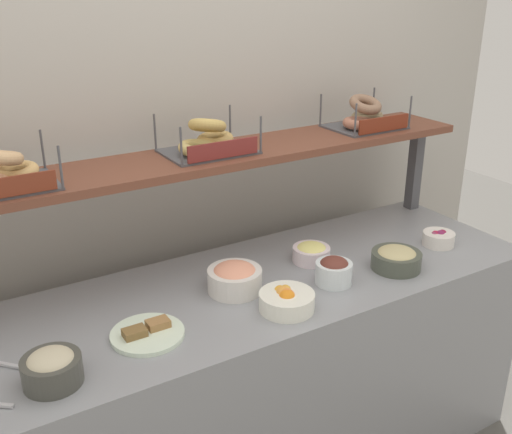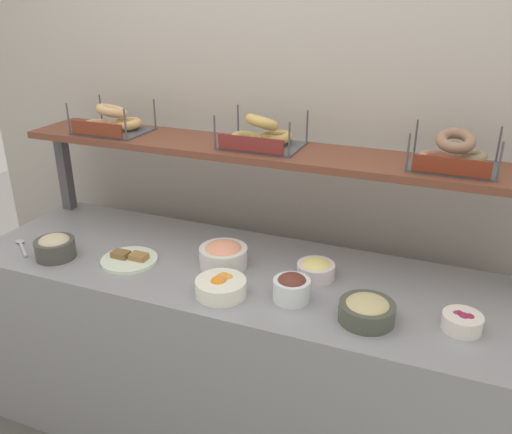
{
  "view_description": "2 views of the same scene",
  "coord_description": "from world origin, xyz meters",
  "px_view_note": "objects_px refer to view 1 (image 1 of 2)",
  "views": [
    {
      "loc": [
        -0.97,
        -1.64,
        1.9
      ],
      "look_at": [
        0.09,
        0.1,
        1.07
      ],
      "focal_mm": 42.07,
      "sensor_mm": 36.0,
      "label": 1
    },
    {
      "loc": [
        0.77,
        -1.71,
        1.87
      ],
      "look_at": [
        0.06,
        0.05,
        1.07
      ],
      "focal_mm": 37.28,
      "sensor_mm": 36.0,
      "label": 2
    }
  ],
  "objects_px": {
    "bowl_tuna_salad": "(52,368)",
    "bowl_beet_salad": "(438,238)",
    "serving_plate_white": "(147,333)",
    "bagel_basket_sesame": "(208,141)",
    "bowl_fruit_salad": "(286,300)",
    "serving_spoon_near_plate": "(33,369)",
    "bowl_lox_spread": "(235,278)",
    "bowl_egg_salad": "(311,252)",
    "bagel_basket_plain": "(2,175)",
    "bowl_chocolate_spread": "(334,270)",
    "bowl_hummus": "(396,258)",
    "bagel_basket_everything": "(365,117)"
  },
  "relations": [
    {
      "from": "bowl_tuna_salad",
      "to": "bowl_beet_salad",
      "type": "xyz_separation_m",
      "value": [
        1.59,
        0.09,
        -0.02
      ]
    },
    {
      "from": "serving_plate_white",
      "to": "bagel_basket_sesame",
      "type": "bearing_deg",
      "value": 42.66
    },
    {
      "from": "bowl_fruit_salad",
      "to": "serving_spoon_near_plate",
      "type": "relative_size",
      "value": 1.36
    },
    {
      "from": "bowl_lox_spread",
      "to": "bagel_basket_sesame",
      "type": "relative_size",
      "value": 0.59
    },
    {
      "from": "bowl_tuna_salad",
      "to": "bagel_basket_sesame",
      "type": "relative_size",
      "value": 0.5
    },
    {
      "from": "bowl_egg_salad",
      "to": "serving_plate_white",
      "type": "height_order",
      "value": "bowl_egg_salad"
    },
    {
      "from": "bowl_egg_salad",
      "to": "bowl_fruit_salad",
      "type": "height_order",
      "value": "bowl_fruit_salad"
    },
    {
      "from": "bowl_egg_salad",
      "to": "bagel_basket_plain",
      "type": "height_order",
      "value": "bagel_basket_plain"
    },
    {
      "from": "bowl_egg_salad",
      "to": "bowl_beet_salad",
      "type": "bearing_deg",
      "value": -15.58
    },
    {
      "from": "bowl_tuna_salad",
      "to": "serving_plate_white",
      "type": "xyz_separation_m",
      "value": [
        0.31,
        0.08,
        -0.04
      ]
    },
    {
      "from": "bowl_chocolate_spread",
      "to": "serving_spoon_near_plate",
      "type": "distance_m",
      "value": 1.05
    },
    {
      "from": "bowl_chocolate_spread",
      "to": "bagel_basket_sesame",
      "type": "height_order",
      "value": "bagel_basket_sesame"
    },
    {
      "from": "bowl_tuna_salad",
      "to": "serving_spoon_near_plate",
      "type": "xyz_separation_m",
      "value": [
        -0.04,
        0.08,
        -0.04
      ]
    },
    {
      "from": "bowl_tuna_salad",
      "to": "serving_spoon_near_plate",
      "type": "height_order",
      "value": "bowl_tuna_salad"
    },
    {
      "from": "bowl_hummus",
      "to": "bowl_lox_spread",
      "type": "bearing_deg",
      "value": 165.07
    },
    {
      "from": "bowl_fruit_salad",
      "to": "bagel_basket_plain",
      "type": "height_order",
      "value": "bagel_basket_plain"
    },
    {
      "from": "bowl_tuna_salad",
      "to": "bowl_chocolate_spread",
      "type": "bearing_deg",
      "value": 3.19
    },
    {
      "from": "bowl_lox_spread",
      "to": "bowl_beet_salad",
      "type": "height_order",
      "value": "bowl_lox_spread"
    },
    {
      "from": "bowl_beet_salad",
      "to": "serving_spoon_near_plate",
      "type": "height_order",
      "value": "bowl_beet_salad"
    },
    {
      "from": "bowl_egg_salad",
      "to": "bowl_chocolate_spread",
      "type": "relative_size",
      "value": 1.09
    },
    {
      "from": "bowl_fruit_salad",
      "to": "bowl_egg_salad",
      "type": "bearing_deg",
      "value": 41.29
    },
    {
      "from": "bagel_basket_plain",
      "to": "bagel_basket_everything",
      "type": "height_order",
      "value": "bagel_basket_everything"
    },
    {
      "from": "serving_plate_white",
      "to": "bagel_basket_sesame",
      "type": "height_order",
      "value": "bagel_basket_sesame"
    },
    {
      "from": "bowl_chocolate_spread",
      "to": "bagel_basket_everything",
      "type": "bearing_deg",
      "value": 41.66
    },
    {
      "from": "bagel_basket_everything",
      "to": "bowl_egg_salad",
      "type": "bearing_deg",
      "value": -152.08
    },
    {
      "from": "bowl_hummus",
      "to": "serving_spoon_near_plate",
      "type": "distance_m",
      "value": 1.33
    },
    {
      "from": "serving_plate_white",
      "to": "bagel_basket_plain",
      "type": "bearing_deg",
      "value": 128.73
    },
    {
      "from": "bowl_egg_salad",
      "to": "bowl_fruit_salad",
      "type": "relative_size",
      "value": 0.78
    },
    {
      "from": "bowl_lox_spread",
      "to": "bowl_fruit_salad",
      "type": "relative_size",
      "value": 1.04
    },
    {
      "from": "bowl_tuna_salad",
      "to": "bagel_basket_everything",
      "type": "height_order",
      "value": "bagel_basket_everything"
    },
    {
      "from": "bowl_egg_salad",
      "to": "bowl_lox_spread",
      "type": "bearing_deg",
      "value": -171.73
    },
    {
      "from": "bowl_lox_spread",
      "to": "bowl_beet_salad",
      "type": "relative_size",
      "value": 1.49
    },
    {
      "from": "bowl_lox_spread",
      "to": "bagel_basket_sesame",
      "type": "bearing_deg",
      "value": 80.01
    },
    {
      "from": "bowl_lox_spread",
      "to": "bagel_basket_everything",
      "type": "height_order",
      "value": "bagel_basket_everything"
    },
    {
      "from": "bowl_hummus",
      "to": "bowl_beet_salad",
      "type": "relative_size",
      "value": 1.45
    },
    {
      "from": "bowl_egg_salad",
      "to": "bagel_basket_everything",
      "type": "height_order",
      "value": "bagel_basket_everything"
    },
    {
      "from": "bowl_beet_salad",
      "to": "serving_plate_white",
      "type": "height_order",
      "value": "bowl_beet_salad"
    },
    {
      "from": "bowl_tuna_salad",
      "to": "bagel_basket_plain",
      "type": "xyz_separation_m",
      "value": [
        0.01,
        0.45,
        0.43
      ]
    },
    {
      "from": "bowl_fruit_salad",
      "to": "serving_plate_white",
      "type": "height_order",
      "value": "bowl_fruit_salad"
    },
    {
      "from": "bowl_hummus",
      "to": "serving_plate_white",
      "type": "relative_size",
      "value": 0.82
    },
    {
      "from": "serving_plate_white",
      "to": "bagel_basket_everything",
      "type": "bearing_deg",
      "value": 18.31
    },
    {
      "from": "bowl_chocolate_spread",
      "to": "bagel_basket_everything",
      "type": "relative_size",
      "value": 0.44
    },
    {
      "from": "bagel_basket_sesame",
      "to": "bagel_basket_plain",
      "type": "bearing_deg",
      "value": -178.02
    },
    {
      "from": "bagel_basket_plain",
      "to": "bagel_basket_sesame",
      "type": "height_order",
      "value": "bagel_basket_sesame"
    },
    {
      "from": "bowl_beet_salad",
      "to": "bagel_basket_plain",
      "type": "xyz_separation_m",
      "value": [
        -1.58,
        0.36,
        0.44
      ]
    },
    {
      "from": "bowl_chocolate_spread",
      "to": "serving_plate_white",
      "type": "distance_m",
      "value": 0.71
    },
    {
      "from": "bowl_hummus",
      "to": "bowl_beet_salad",
      "type": "xyz_separation_m",
      "value": [
        0.3,
        0.07,
        -0.01
      ]
    },
    {
      "from": "bowl_chocolate_spread",
      "to": "bowl_beet_salad",
      "type": "height_order",
      "value": "bowl_chocolate_spread"
    },
    {
      "from": "bowl_lox_spread",
      "to": "bagel_basket_plain",
      "type": "distance_m",
      "value": 0.83
    },
    {
      "from": "bagel_basket_plain",
      "to": "serving_spoon_near_plate",
      "type": "bearing_deg",
      "value": -97.97
    }
  ]
}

